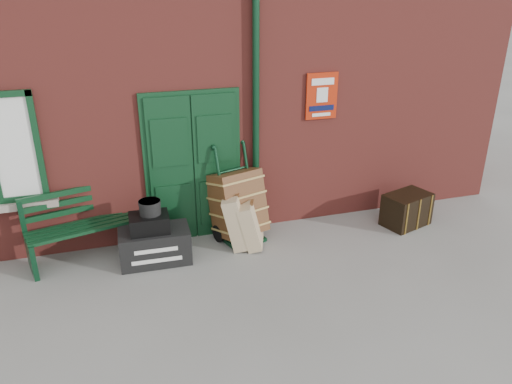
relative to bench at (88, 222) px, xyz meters
name	(u,v)px	position (x,y,z in m)	size (l,w,h in m)	color
ground	(240,282)	(1.86, -1.33, -0.52)	(80.00, 80.00, 0.00)	gray
station_building	(186,72)	(1.85, 2.16, 1.64)	(10.30, 4.30, 4.36)	maroon
bench	(88,222)	(0.00, 0.00, 0.00)	(1.75, 0.92, 1.04)	#0D3219
houdini_trunk	(155,246)	(0.86, -0.45, -0.28)	(0.97, 0.53, 0.48)	black
strongbox	(149,223)	(0.81, -0.45, 0.08)	(0.53, 0.39, 0.24)	black
hatbox	(150,207)	(0.84, -0.42, 0.30)	(0.29, 0.29, 0.19)	black
suitcase_back	(237,219)	(2.09, -0.32, -0.11)	(0.23, 0.57, 0.79)	tan
suitcase_front	(251,224)	(2.27, -0.42, -0.17)	(0.20, 0.51, 0.68)	tan
porter_trolley	(238,204)	(2.16, -0.11, 0.03)	(0.89, 0.93, 1.44)	black
dark_trunk	(407,209)	(4.86, -0.48, -0.26)	(0.73, 0.48, 0.53)	black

